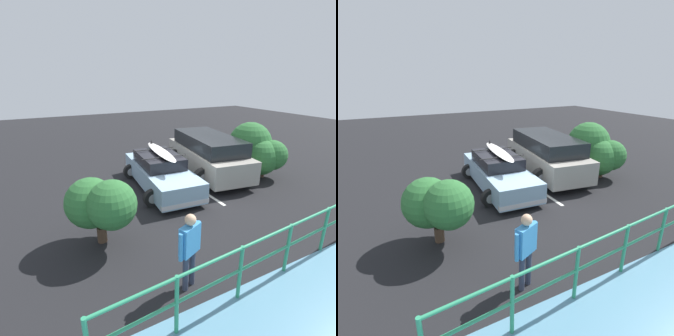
% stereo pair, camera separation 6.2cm
% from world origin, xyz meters
% --- Properties ---
extents(ground_plane, '(44.00, 44.00, 0.02)m').
position_xyz_m(ground_plane, '(0.00, 0.00, -0.01)').
color(ground_plane, black).
rests_on(ground_plane, ground).
extents(parking_stripe, '(0.12, 4.64, 0.00)m').
position_xyz_m(parking_stripe, '(-0.84, -0.49, 0.00)').
color(parking_stripe, silver).
rests_on(parking_stripe, ground).
extents(sedan_car, '(2.41, 4.45, 1.54)m').
position_xyz_m(sedan_car, '(0.35, -0.53, 0.61)').
color(sedan_car, '#8CADC6').
rests_on(sedan_car, ground).
extents(suv_car, '(3.01, 4.91, 1.69)m').
position_xyz_m(suv_car, '(-2.03, -0.89, 0.89)').
color(suv_car, '#9E998E').
rests_on(suv_car, ground).
extents(person_bystander, '(0.59, 0.34, 1.61)m').
position_xyz_m(person_bystander, '(2.03, 4.22, 0.97)').
color(person_bystander, '#33384C').
rests_on(person_bystander, ground).
extents(railing_fence, '(9.74, 0.75, 1.13)m').
position_xyz_m(railing_fence, '(-0.72, 4.74, 0.74)').
color(railing_fence, '#2D9366').
rests_on(railing_fence, ground).
extents(bush_near_left, '(1.57, 1.73, 1.78)m').
position_xyz_m(bush_near_left, '(3.11, 2.11, 1.12)').
color(bush_near_left, '#4C3828').
rests_on(bush_near_left, ground).
extents(bush_near_right, '(1.88, 2.34, 2.19)m').
position_xyz_m(bush_near_right, '(-3.72, 0.14, 1.09)').
color(bush_near_right, '#4C3828').
rests_on(bush_near_right, ground).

